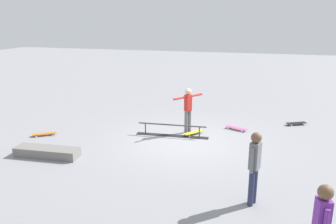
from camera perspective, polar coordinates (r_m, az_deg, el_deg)
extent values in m
plane|color=gray|center=(11.43, 2.95, -4.89)|extent=(60.00, 60.00, 0.00)
cube|color=black|center=(11.90, 0.67, -3.99)|extent=(2.56, 0.41, 0.01)
cylinder|color=#47474C|center=(11.69, 5.27, -3.41)|extent=(0.04, 0.04, 0.40)
cylinder|color=#47474C|center=(12.05, -3.79, -2.79)|extent=(0.04, 0.04, 0.40)
cylinder|color=#47474C|center=(11.77, 0.67, -2.18)|extent=(2.39, 0.21, 0.05)
cube|color=gray|center=(10.78, -19.59, -6.34)|extent=(1.97, 0.67, 0.27)
cylinder|color=slate|center=(12.08, 3.05, -1.70)|extent=(0.17, 0.17, 0.82)
cylinder|color=slate|center=(12.18, 3.61, -1.56)|extent=(0.17, 0.17, 0.82)
cube|color=red|center=(11.95, 3.38, 1.56)|extent=(0.28, 0.28, 0.58)
sphere|color=tan|center=(11.85, 3.42, 3.44)|extent=(0.22, 0.22, 0.22)
cylinder|color=red|center=(11.65, 2.02, 2.33)|extent=(0.37, 0.49, 0.07)
cylinder|color=red|center=(12.14, 4.73, 2.84)|extent=(0.37, 0.49, 0.07)
cube|color=yellow|center=(12.04, 4.29, -3.42)|extent=(0.65, 0.75, 0.02)
cylinder|color=white|center=(12.31, 4.91, -3.26)|extent=(0.06, 0.06, 0.05)
cylinder|color=white|center=(12.15, 5.62, -3.55)|extent=(0.06, 0.06, 0.05)
cylinder|color=white|center=(11.98, 2.93, -3.76)|extent=(0.06, 0.06, 0.05)
cylinder|color=white|center=(11.81, 3.63, -4.06)|extent=(0.06, 0.06, 0.05)
cube|color=purple|center=(5.74, 24.41, -15.78)|extent=(0.24, 0.26, 0.60)
sphere|color=brown|center=(5.54, 24.90, -12.09)|extent=(0.23, 0.23, 0.23)
cylinder|color=purple|center=(5.88, 23.84, -15.50)|extent=(0.09, 0.09, 0.56)
cylinder|color=#2D3351|center=(7.77, 13.76, -12.27)|extent=(0.16, 0.16, 0.85)
cylinder|color=#2D3351|center=(7.91, 14.26, -11.79)|extent=(0.16, 0.16, 0.85)
cube|color=slate|center=(7.54, 14.37, -7.15)|extent=(0.26, 0.27, 0.60)
sphere|color=brown|center=(7.39, 14.59, -4.19)|extent=(0.23, 0.23, 0.23)
cylinder|color=slate|center=(7.43, 13.89, -7.91)|extent=(0.10, 0.10, 0.56)
cylinder|color=slate|center=(7.69, 14.78, -7.16)|extent=(0.10, 0.10, 0.56)
cube|color=black|center=(13.96, 20.70, -1.73)|extent=(0.80, 0.55, 0.02)
cylinder|color=white|center=(13.74, 19.97, -2.16)|extent=(0.06, 0.05, 0.05)
cylinder|color=white|center=(13.92, 19.48, -1.88)|extent=(0.06, 0.05, 0.05)
cylinder|color=white|center=(14.03, 21.86, -1.99)|extent=(0.06, 0.05, 0.05)
cylinder|color=white|center=(14.21, 21.36, -1.72)|extent=(0.06, 0.05, 0.05)
cube|color=orange|center=(12.66, -20.00, -3.40)|extent=(0.78, 0.61, 0.02)
cylinder|color=white|center=(12.77, -18.75, -3.36)|extent=(0.06, 0.06, 0.05)
cylinder|color=white|center=(12.55, -18.75, -3.69)|extent=(0.06, 0.06, 0.05)
cylinder|color=white|center=(12.80, -21.18, -3.56)|extent=(0.06, 0.06, 0.05)
cylinder|color=white|center=(12.58, -21.22, -3.89)|extent=(0.06, 0.06, 0.05)
cube|color=#E05993|center=(12.75, 11.41, -2.60)|extent=(0.82, 0.49, 0.02)
cylinder|color=white|center=(12.76, 12.72, -2.92)|extent=(0.06, 0.05, 0.05)
cylinder|color=white|center=(12.56, 12.26, -3.19)|extent=(0.06, 0.05, 0.05)
cylinder|color=white|center=(12.99, 10.57, -2.47)|extent=(0.06, 0.05, 0.05)
cylinder|color=white|center=(12.79, 10.08, -2.72)|extent=(0.06, 0.05, 0.05)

